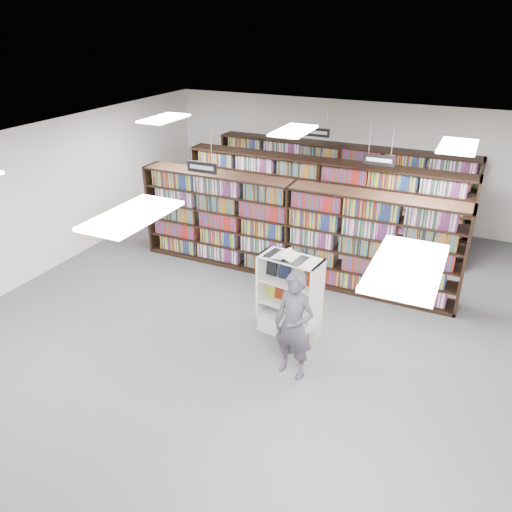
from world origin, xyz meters
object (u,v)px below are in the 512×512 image
at_px(open_book, 286,256).
at_px(shopper, 294,326).
at_px(bookshelf_row_near, 290,231).
at_px(endcap_display, 290,307).

distance_m(open_book, shopper, 1.31).
relative_size(open_book, shopper, 0.41).
height_order(open_book, shopper, shopper).
bearing_deg(bookshelf_row_near, open_book, -71.01).
bearing_deg(bookshelf_row_near, endcap_display, -68.20).
distance_m(bookshelf_row_near, endcap_display, 2.23).
distance_m(bookshelf_row_near, shopper, 3.35).
bearing_deg(shopper, open_book, 128.49).
xyz_separation_m(open_book, shopper, (0.56, -1.01, -0.63)).
distance_m(endcap_display, shopper, 1.25).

